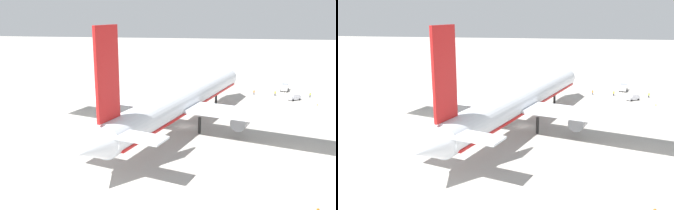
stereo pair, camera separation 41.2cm
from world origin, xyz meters
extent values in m
plane|color=#ADA8A0|center=(0.00, 0.00, 0.00)|extent=(600.00, 600.00, 0.00)
cylinder|color=silver|center=(0.00, 0.00, 7.13)|extent=(66.10, 26.49, 6.44)
cone|color=silver|center=(34.53, -10.96, 7.13)|extent=(6.82, 7.57, 6.31)
cone|color=silver|center=(-35.14, 11.15, 7.13)|extent=(7.98, 7.78, 6.11)
cube|color=red|center=(-30.17, 9.57, 18.15)|extent=(5.87, 2.29, 15.59)
cube|color=silver|center=(-28.92, 15.17, 8.42)|extent=(7.06, 10.37, 0.36)
cube|color=silver|center=(-32.37, 4.28, 8.42)|extent=(7.06, 10.37, 0.36)
cube|color=silver|center=(2.75, 19.78, 6.16)|extent=(18.54, 34.10, 0.70)
cylinder|color=slate|center=(2.20, 14.77, 4.01)|extent=(6.35, 5.11, 3.62)
cube|color=silver|center=(-9.16, -17.74, 6.16)|extent=(18.54, 34.10, 0.70)
cylinder|color=slate|center=(-6.71, -13.34, 4.04)|extent=(5.91, 4.92, 3.55)
cylinder|color=black|center=(22.45, -7.13, 1.96)|extent=(0.70, 0.70, 3.91)
cylinder|color=black|center=(-1.63, 5.99, 1.96)|extent=(0.70, 0.70, 3.91)
cylinder|color=black|center=(-4.79, -3.96, 1.96)|extent=(0.70, 0.70, 3.91)
cube|color=red|center=(0.00, 0.00, 5.36)|extent=(63.43, 25.37, 0.50)
cube|color=#999EA5|center=(48.19, -31.52, 1.48)|extent=(1.92, 2.54, 2.07)
cube|color=silver|center=(45.66, -30.93, 1.24)|extent=(3.42, 2.89, 1.58)
cube|color=black|center=(48.69, -31.63, 2.00)|extent=(0.51, 1.88, 0.91)
cylinder|color=black|center=(48.31, -30.38, 0.45)|extent=(0.94, 0.50, 0.90)
cylinder|color=black|center=(47.79, -32.59, 0.45)|extent=(0.94, 0.50, 0.90)
cylinder|color=black|center=(45.31, -29.68, 0.45)|extent=(0.94, 0.50, 0.90)
cylinder|color=black|center=(44.80, -31.89, 0.45)|extent=(0.94, 0.50, 0.90)
cube|color=silver|center=(32.67, -32.11, 0.87)|extent=(3.82, 4.45, 1.10)
cube|color=silver|center=(32.78, -32.28, 1.70)|extent=(2.84, 3.11, 0.55)
cylinder|color=black|center=(31.15, -31.49, 0.32)|extent=(0.54, 0.65, 0.64)
cylinder|color=black|center=(32.69, -30.46, 0.32)|extent=(0.54, 0.65, 0.64)
cylinder|color=black|center=(32.65, -33.75, 0.32)|extent=(0.54, 0.65, 0.64)
cylinder|color=black|center=(34.19, -32.72, 0.32)|extent=(0.54, 0.65, 0.64)
cylinder|color=black|center=(37.59, -38.05, 0.40)|extent=(0.45, 0.45, 0.80)
cylinder|color=#B2F219|center=(37.59, -38.05, 1.09)|extent=(0.56, 0.56, 0.60)
sphere|color=tan|center=(37.59, -38.05, 1.50)|extent=(0.22, 0.22, 0.22)
sphere|color=tan|center=(-38.28, -22.76, 1.52)|extent=(0.22, 0.22, 0.22)
cylinder|color=#3F3F47|center=(38.91, -19.78, 0.41)|extent=(0.34, 0.34, 0.82)
cylinder|color=orange|center=(38.91, -19.78, 1.12)|extent=(0.42, 0.42, 0.61)
sphere|color=#8C6647|center=(38.91, -19.78, 1.54)|extent=(0.22, 0.22, 0.22)
cylinder|color=black|center=(38.42, -26.80, 0.41)|extent=(0.44, 0.44, 0.83)
cylinder|color=yellow|center=(38.42, -26.80, 1.14)|extent=(0.55, 0.55, 0.62)
sphere|color=#8C6647|center=(38.42, -26.80, 1.56)|extent=(0.22, 0.22, 0.22)
cone|color=orange|center=(26.51, 30.69, 0.28)|extent=(0.36, 0.36, 0.55)
cone|color=orange|center=(42.49, -3.91, 0.28)|extent=(0.36, 0.36, 0.55)
cone|color=orange|center=(26.95, -37.92, 0.28)|extent=(0.36, 0.36, 0.55)
camera|label=1|loc=(-85.61, -8.99, 28.02)|focal=38.49mm
camera|label=2|loc=(-85.55, -9.40, 28.02)|focal=38.49mm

